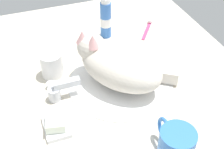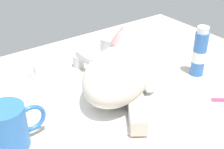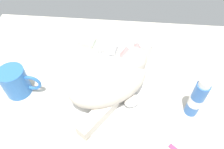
% 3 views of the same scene
% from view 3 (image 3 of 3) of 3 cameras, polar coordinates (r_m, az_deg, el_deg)
% --- Properties ---
extents(ground_plane, '(1.10, 0.83, 0.03)m').
position_cam_3_polar(ground_plane, '(0.73, -1.00, -5.77)').
color(ground_plane, beige).
extents(sink_basin, '(0.32, 0.32, 0.01)m').
position_cam_3_polar(sink_basin, '(0.71, -1.02, -4.93)').
color(sink_basin, white).
rests_on(sink_basin, ground_plane).
extents(faucet, '(0.13, 0.09, 0.06)m').
position_cam_3_polar(faucet, '(0.82, 0.37, 6.85)').
color(faucet, silver).
rests_on(faucet, ground_plane).
extents(cat, '(0.31, 0.31, 0.15)m').
position_cam_3_polar(cat, '(0.66, -0.17, -1.25)').
color(cat, beige).
rests_on(cat, sink_basin).
extents(coffee_mug, '(0.13, 0.08, 0.10)m').
position_cam_3_polar(coffee_mug, '(0.75, -24.38, -1.80)').
color(coffee_mug, '#3372C6').
rests_on(coffee_mug, ground_plane).
extents(rinse_cup, '(0.07, 0.07, 0.08)m').
position_cam_3_polar(rinse_cup, '(0.81, 8.19, 6.68)').
color(rinse_cup, white).
rests_on(rinse_cup, ground_plane).
extents(soap_dish, '(0.09, 0.06, 0.01)m').
position_cam_3_polar(soap_dish, '(0.87, -6.55, 7.62)').
color(soap_dish, white).
rests_on(soap_dish, ground_plane).
extents(soap_bar, '(0.07, 0.06, 0.03)m').
position_cam_3_polar(soap_bar, '(0.86, -6.66, 8.57)').
color(soap_bar, silver).
rests_on(soap_bar, soap_dish).
extents(toothpaste_bottle, '(0.04, 0.04, 0.15)m').
position_cam_3_polar(toothpaste_bottle, '(0.66, 21.85, -6.03)').
color(toothpaste_bottle, '#3870C6').
rests_on(toothpaste_bottle, ground_plane).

